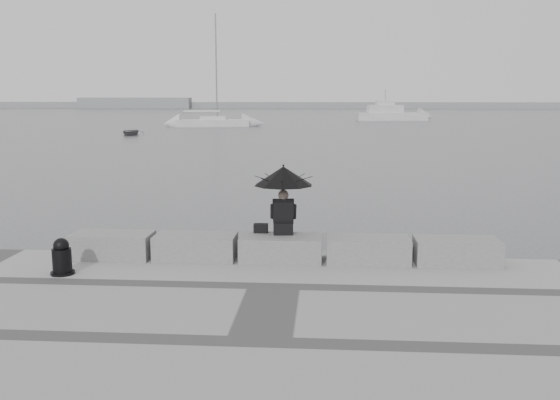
# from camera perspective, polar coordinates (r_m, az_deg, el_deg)

# --- Properties ---
(ground) EXTENTS (360.00, 360.00, 0.00)m
(ground) POSITION_cam_1_polar(r_m,az_deg,el_deg) (12.93, 0.23, -7.19)
(ground) COLOR #434648
(ground) RESTS_ON ground
(stone_block_far_left) EXTENTS (1.60, 0.80, 0.50)m
(stone_block_far_left) POSITION_cam_1_polar(r_m,az_deg,el_deg) (12.98, -15.09, -4.03)
(stone_block_far_left) COLOR slate
(stone_block_far_left) RESTS_ON promenade
(stone_block_left) EXTENTS (1.60, 0.80, 0.50)m
(stone_block_left) POSITION_cam_1_polar(r_m,az_deg,el_deg) (12.53, -7.71, -4.28)
(stone_block_left) COLOR slate
(stone_block_left) RESTS_ON promenade
(stone_block_centre) EXTENTS (1.60, 0.80, 0.50)m
(stone_block_centre) POSITION_cam_1_polar(r_m,az_deg,el_deg) (12.30, 0.09, -4.45)
(stone_block_centre) COLOR slate
(stone_block_centre) RESTS_ON promenade
(stone_block_right) EXTENTS (1.60, 0.80, 0.50)m
(stone_block_right) POSITION_cam_1_polar(r_m,az_deg,el_deg) (12.30, 8.04, -4.55)
(stone_block_right) COLOR slate
(stone_block_right) RESTS_ON promenade
(stone_block_far_right) EXTENTS (1.60, 0.80, 0.50)m
(stone_block_far_right) POSITION_cam_1_polar(r_m,az_deg,el_deg) (12.53, 15.85, -4.56)
(stone_block_far_right) COLOR slate
(stone_block_far_right) RESTS_ON promenade
(seated_person) EXTENTS (1.17, 1.17, 1.39)m
(seated_person) POSITION_cam_1_polar(r_m,az_deg,el_deg) (12.26, 0.31, 1.49)
(seated_person) COLOR black
(seated_person) RESTS_ON stone_block_centre
(bag) EXTENTS (0.28, 0.16, 0.18)m
(bag) POSITION_cam_1_polar(r_m,az_deg,el_deg) (12.53, -1.76, -2.59)
(bag) COLOR black
(bag) RESTS_ON stone_block_centre
(mooring_bollard) EXTENTS (0.43, 0.43, 0.68)m
(mooring_bollard) POSITION_cam_1_polar(r_m,az_deg,el_deg) (12.04, -19.31, -5.13)
(mooring_bollard) COLOR black
(mooring_bollard) RESTS_ON promenade
(distant_landmass) EXTENTS (180.00, 8.00, 2.80)m
(distant_landmass) POSITION_cam_1_polar(r_m,az_deg,el_deg) (167.12, 1.12, 8.69)
(distant_landmass) COLOR gray
(distant_landmass) RESTS_ON ground
(sailboat_left) EXTENTS (8.71, 3.80, 12.90)m
(sailboat_left) POSITION_cam_1_polar(r_m,az_deg,el_deg) (73.76, -6.18, 7.10)
(sailboat_left) COLOR white
(sailboat_left) RESTS_ON ground
(motor_cruiser) EXTENTS (10.19, 3.94, 4.50)m
(motor_cruiser) POSITION_cam_1_polar(r_m,az_deg,el_deg) (91.41, 10.17, 7.73)
(motor_cruiser) COLOR white
(motor_cruiser) RESTS_ON ground
(dinghy) EXTENTS (3.38, 1.65, 0.55)m
(dinghy) POSITION_cam_1_polar(r_m,az_deg,el_deg) (59.66, -13.52, 6.07)
(dinghy) COLOR slate
(dinghy) RESTS_ON ground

